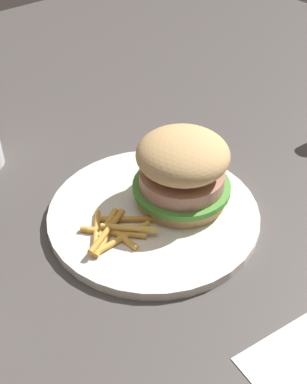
# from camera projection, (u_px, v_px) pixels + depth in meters

# --- Properties ---
(ground_plane) EXTENTS (1.60, 1.60, 0.00)m
(ground_plane) POSITION_uv_depth(u_px,v_px,m) (150.00, 236.00, 0.62)
(ground_plane) COLOR #47423F
(plate) EXTENTS (0.26, 0.26, 0.01)m
(plate) POSITION_uv_depth(u_px,v_px,m) (154.00, 214.00, 0.64)
(plate) COLOR silver
(plate) RESTS_ON ground_plane
(sandwich) EXTENTS (0.12, 0.12, 0.09)m
(sandwich) POSITION_uv_depth(u_px,v_px,m) (182.00, 169.00, 0.62)
(sandwich) COLOR tan
(sandwich) RESTS_ON plate
(fries_pile) EXTENTS (0.08, 0.11, 0.01)m
(fries_pile) POSITION_uv_depth(u_px,v_px,m) (115.00, 230.00, 0.60)
(fries_pile) COLOR gold
(fries_pile) RESTS_ON plate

